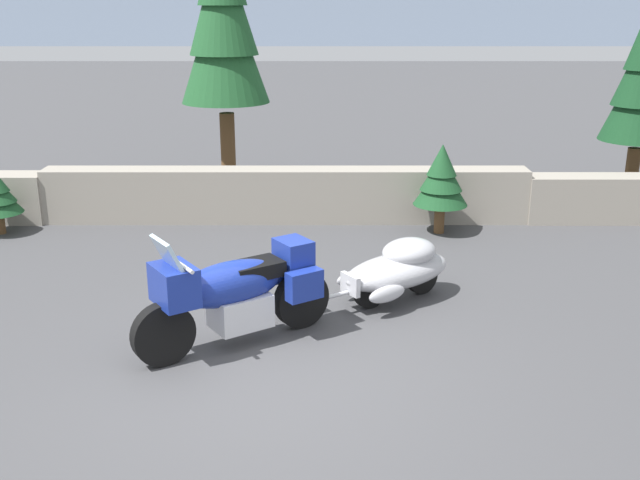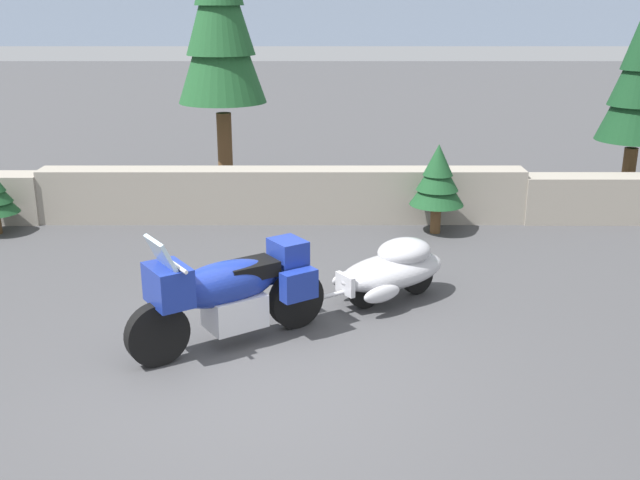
% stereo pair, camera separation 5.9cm
% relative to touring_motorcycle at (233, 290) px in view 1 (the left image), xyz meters
% --- Properties ---
extents(ground_plane, '(80.00, 80.00, 0.00)m').
position_rel_touring_motorcycle_xyz_m(ground_plane, '(0.33, -0.76, -0.62)').
color(ground_plane, '#424244').
extents(stone_guard_wall, '(24.00, 0.56, 0.89)m').
position_rel_touring_motorcycle_xyz_m(stone_guard_wall, '(0.15, 4.69, -0.21)').
color(stone_guard_wall, gray).
rests_on(stone_guard_wall, ground).
extents(touring_motorcycle, '(2.00, 1.51, 1.33)m').
position_rel_touring_motorcycle_xyz_m(touring_motorcycle, '(0.00, 0.00, 0.00)').
color(touring_motorcycle, black).
rests_on(touring_motorcycle, ground).
extents(car_shaped_trailer, '(2.03, 1.53, 0.76)m').
position_rel_touring_motorcycle_xyz_m(car_shaped_trailer, '(1.85, 1.24, -0.21)').
color(car_shaped_trailer, black).
rests_on(car_shaped_trailer, ground).
extents(pine_tree_tall, '(1.64, 1.64, 5.24)m').
position_rel_touring_motorcycle_xyz_m(pine_tree_tall, '(-0.86, 6.77, 2.66)').
color(pine_tree_tall, brown).
rests_on(pine_tree_tall, ground).
extents(pine_sapling_farther, '(0.85, 0.85, 1.43)m').
position_rel_touring_motorcycle_xyz_m(pine_sapling_farther, '(2.79, 4.03, 0.27)').
color(pine_sapling_farther, brown).
rests_on(pine_sapling_farther, ground).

